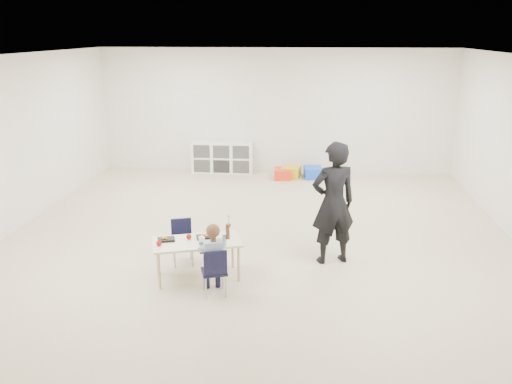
# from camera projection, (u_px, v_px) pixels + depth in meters

# --- Properties ---
(room) EXTENTS (9.00, 9.02, 2.80)m
(room) POSITION_uv_depth(u_px,v_px,m) (256.00, 154.00, 7.99)
(room) COLOR beige
(room) RESTS_ON ground
(table) EXTENTS (1.26, 0.89, 0.52)m
(table) POSITION_uv_depth(u_px,v_px,m) (197.00, 259.00, 7.12)
(table) COLOR #F6EDC5
(table) RESTS_ON ground
(chair_near) EXTENTS (0.38, 0.36, 0.63)m
(chair_near) POSITION_uv_depth(u_px,v_px,m) (214.00, 271.00, 6.66)
(chair_near) COLOR black
(chair_near) RESTS_ON ground
(chair_far) EXTENTS (0.38, 0.36, 0.63)m
(chair_far) POSITION_uv_depth(u_px,v_px,m) (183.00, 243.00, 7.55)
(chair_far) COLOR black
(chair_far) RESTS_ON ground
(child) EXTENTS (0.53, 0.53, 0.99)m
(child) POSITION_uv_depth(u_px,v_px,m) (214.00, 257.00, 6.61)
(child) COLOR #ABC9E7
(child) RESTS_ON chair_near
(lunch_tray_near) EXTENTS (0.26, 0.22, 0.03)m
(lunch_tray_near) POSITION_uv_depth(u_px,v_px,m) (205.00, 237.00, 7.14)
(lunch_tray_near) COLOR black
(lunch_tray_near) RESTS_ON table
(lunch_tray_far) EXTENTS (0.26, 0.22, 0.03)m
(lunch_tray_far) POSITION_uv_depth(u_px,v_px,m) (166.00, 240.00, 7.05)
(lunch_tray_far) COLOR black
(lunch_tray_far) RESTS_ON table
(milk_carton) EXTENTS (0.09, 0.09, 0.10)m
(milk_carton) POSITION_uv_depth(u_px,v_px,m) (202.00, 241.00, 6.92)
(milk_carton) COLOR white
(milk_carton) RESTS_ON table
(bread_roll) EXTENTS (0.09, 0.09, 0.07)m
(bread_roll) POSITION_uv_depth(u_px,v_px,m) (218.00, 240.00, 6.98)
(bread_roll) COLOR tan
(bread_roll) RESTS_ON table
(apple_near) EXTENTS (0.07, 0.07, 0.07)m
(apple_near) POSITION_uv_depth(u_px,v_px,m) (189.00, 237.00, 7.09)
(apple_near) COLOR maroon
(apple_near) RESTS_ON table
(apple_far) EXTENTS (0.07, 0.07, 0.07)m
(apple_far) POSITION_uv_depth(u_px,v_px,m) (159.00, 243.00, 6.87)
(apple_far) COLOR maroon
(apple_far) RESTS_ON table
(cubby_shelf) EXTENTS (1.40, 0.40, 0.70)m
(cubby_shelf) POSITION_uv_depth(u_px,v_px,m) (223.00, 157.00, 12.49)
(cubby_shelf) COLOR white
(cubby_shelf) RESTS_ON ground
(adult) EXTENTS (0.74, 0.61, 1.74)m
(adult) POSITION_uv_depth(u_px,v_px,m) (333.00, 203.00, 7.46)
(adult) COLOR black
(adult) RESTS_ON ground
(bin_red) EXTENTS (0.38, 0.47, 0.22)m
(bin_red) POSITION_uv_depth(u_px,v_px,m) (282.00, 174.00, 12.00)
(bin_red) COLOR red
(bin_red) RESTS_ON ground
(bin_yellow) EXTENTS (0.45, 0.55, 0.24)m
(bin_yellow) POSITION_uv_depth(u_px,v_px,m) (291.00, 172.00, 12.12)
(bin_yellow) COLOR gold
(bin_yellow) RESTS_ON ground
(bin_blue) EXTENTS (0.43, 0.53, 0.24)m
(bin_blue) POSITION_uv_depth(u_px,v_px,m) (313.00, 172.00, 12.07)
(bin_blue) COLOR blue
(bin_blue) RESTS_ON ground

